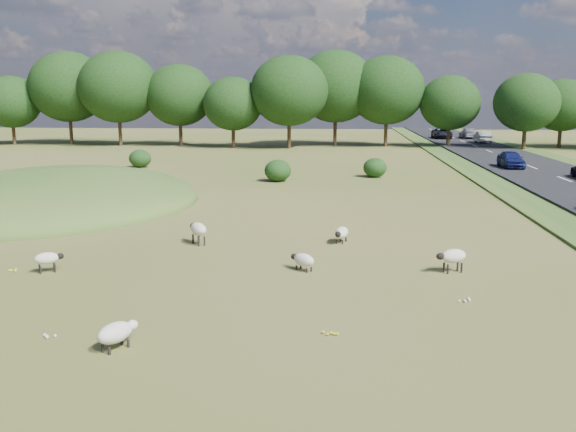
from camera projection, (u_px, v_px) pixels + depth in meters
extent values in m
plane|color=#45581B|center=(279.00, 187.00, 43.29)|extent=(160.00, 160.00, 0.00)
ellipsoid|color=#33561E|center=(55.00, 204.00, 36.47)|extent=(16.00, 20.00, 4.00)
cube|color=black|center=(539.00, 171.00, 51.38)|extent=(8.00, 150.00, 0.25)
cylinder|color=black|center=(14.00, 132.00, 81.66)|extent=(0.44, 0.44, 3.12)
ellipsoid|color=black|center=(11.00, 102.00, 80.96)|extent=(7.28, 7.28, 6.55)
cylinder|color=black|center=(71.00, 128.00, 82.06)|extent=(0.44, 0.44, 4.21)
ellipsoid|color=black|center=(68.00, 87.00, 81.12)|extent=(9.83, 9.83, 8.84)
cylinder|color=black|center=(120.00, 129.00, 79.70)|extent=(0.44, 0.44, 4.18)
ellipsoid|color=black|center=(118.00, 87.00, 78.77)|extent=(9.75, 9.75, 8.78)
cylinder|color=black|center=(181.00, 131.00, 79.81)|extent=(0.44, 0.44, 3.61)
ellipsoid|color=black|center=(180.00, 95.00, 79.00)|extent=(8.41, 8.41, 7.57)
cylinder|color=black|center=(233.00, 135.00, 76.51)|extent=(0.44, 0.44, 3.02)
ellipsoid|color=black|center=(233.00, 104.00, 75.83)|extent=(7.04, 7.04, 6.34)
cylinder|color=black|center=(289.00, 132.00, 75.42)|extent=(0.44, 0.44, 3.90)
ellipsoid|color=black|center=(289.00, 91.00, 74.55)|extent=(9.09, 9.09, 8.18)
cylinder|color=black|center=(335.00, 129.00, 79.76)|extent=(0.44, 0.44, 4.22)
ellipsoid|color=black|center=(336.00, 86.00, 78.82)|extent=(9.85, 9.85, 8.86)
cylinder|color=black|center=(386.00, 130.00, 78.33)|extent=(0.44, 0.44, 3.94)
ellipsoid|color=black|center=(387.00, 90.00, 77.44)|extent=(9.20, 9.20, 8.28)
cylinder|color=black|center=(448.00, 135.00, 76.86)|extent=(0.44, 0.44, 3.09)
ellipsoid|color=black|center=(450.00, 103.00, 76.17)|extent=(7.20, 7.20, 6.48)
cylinder|color=black|center=(524.00, 137.00, 72.72)|extent=(0.44, 0.44, 3.12)
ellipsoid|color=black|center=(526.00, 102.00, 72.02)|extent=(7.29, 7.29, 6.56)
cylinder|color=black|center=(560.00, 136.00, 76.02)|extent=(0.44, 0.44, 2.93)
ellipsoid|color=black|center=(562.00, 105.00, 75.37)|extent=(6.84, 6.84, 6.16)
ellipsoid|color=black|center=(278.00, 171.00, 45.95)|extent=(1.93, 1.93, 1.58)
ellipsoid|color=black|center=(375.00, 168.00, 48.42)|extent=(1.78, 1.78, 1.46)
ellipsoid|color=black|center=(140.00, 158.00, 55.18)|extent=(1.89, 1.89, 1.54)
ellipsoid|color=#BDB49C|center=(115.00, 333.00, 15.33)|extent=(0.95, 1.10, 0.50)
ellipsoid|color=silver|center=(132.00, 325.00, 15.75)|extent=(0.37, 0.39, 0.25)
cylinder|color=black|center=(122.00, 342.00, 15.69)|extent=(0.07, 0.07, 0.18)
cylinder|color=black|center=(128.00, 344.00, 15.55)|extent=(0.07, 0.07, 0.18)
cylinder|color=black|center=(103.00, 349.00, 15.24)|extent=(0.07, 0.07, 0.18)
cylinder|color=black|center=(109.00, 351.00, 15.10)|extent=(0.07, 0.07, 0.18)
ellipsoid|color=#BDB49C|center=(304.00, 260.00, 22.36)|extent=(0.97, 0.93, 0.45)
ellipsoid|color=black|center=(294.00, 257.00, 22.69)|extent=(0.36, 0.35, 0.23)
cylinder|color=black|center=(296.00, 268.00, 22.52)|extent=(0.06, 0.06, 0.16)
cylinder|color=black|center=(301.00, 267.00, 22.67)|extent=(0.06, 0.06, 0.16)
cylinder|color=black|center=(307.00, 270.00, 22.16)|extent=(0.06, 0.06, 0.16)
cylinder|color=black|center=(311.00, 269.00, 22.31)|extent=(0.06, 0.06, 0.16)
ellipsoid|color=#BDB49C|center=(342.00, 233.00, 26.68)|extent=(0.75, 1.05, 0.49)
ellipsoid|color=black|center=(338.00, 234.00, 26.20)|extent=(0.31, 0.36, 0.24)
cylinder|color=black|center=(342.00, 242.00, 26.45)|extent=(0.07, 0.07, 0.18)
cylinder|color=black|center=(337.00, 242.00, 26.53)|extent=(0.07, 0.07, 0.18)
cylinder|color=black|center=(346.00, 239.00, 26.96)|extent=(0.07, 0.07, 0.18)
cylinder|color=black|center=(341.00, 239.00, 27.04)|extent=(0.07, 0.07, 0.18)
ellipsoid|color=#BDB49C|center=(47.00, 258.00, 22.09)|extent=(0.92, 0.81, 0.42)
ellipsoid|color=black|center=(60.00, 256.00, 22.29)|extent=(0.33, 0.31, 0.21)
cylinder|color=black|center=(54.00, 267.00, 22.35)|extent=(0.06, 0.06, 0.30)
cylinder|color=black|center=(55.00, 268.00, 22.18)|extent=(0.06, 0.06, 0.30)
cylinder|color=black|center=(40.00, 269.00, 22.13)|extent=(0.06, 0.06, 0.30)
cylinder|color=black|center=(40.00, 270.00, 21.95)|extent=(0.06, 0.06, 0.30)
ellipsoid|color=#BDB49C|center=(453.00, 256.00, 22.10)|extent=(1.07, 0.85, 0.49)
ellipsoid|color=black|center=(440.00, 256.00, 21.92)|extent=(0.38, 0.34, 0.24)
cylinder|color=black|center=(448.00, 269.00, 21.97)|extent=(0.07, 0.07, 0.35)
cylinder|color=black|center=(444.00, 267.00, 22.19)|extent=(0.07, 0.07, 0.35)
cylinder|color=black|center=(462.00, 268.00, 22.15)|extent=(0.07, 0.07, 0.35)
cylinder|color=black|center=(458.00, 266.00, 22.37)|extent=(0.07, 0.07, 0.35)
ellipsoid|color=#BDB49C|center=(198.00, 229.00, 26.29)|extent=(1.05, 1.17, 0.53)
ellipsoid|color=black|center=(193.00, 226.00, 26.76)|extent=(0.40, 0.42, 0.27)
cylinder|color=black|center=(193.00, 239.00, 26.57)|extent=(0.08, 0.08, 0.38)
cylinder|color=black|center=(199.00, 238.00, 26.70)|extent=(0.08, 0.08, 0.38)
cylinder|color=black|center=(198.00, 242.00, 26.05)|extent=(0.08, 0.08, 0.38)
cylinder|color=black|center=(204.00, 241.00, 26.18)|extent=(0.08, 0.08, 0.38)
imported|color=#B0B4B8|center=(483.00, 137.00, 81.21)|extent=(1.55, 4.45, 1.47)
imported|color=#A0A1A7|center=(468.00, 133.00, 90.48)|extent=(2.00, 4.92, 1.43)
imported|color=navy|center=(511.00, 159.00, 52.81)|extent=(1.64, 4.07, 1.39)
imported|color=black|center=(442.00, 133.00, 90.09)|extent=(2.41, 5.23, 1.45)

